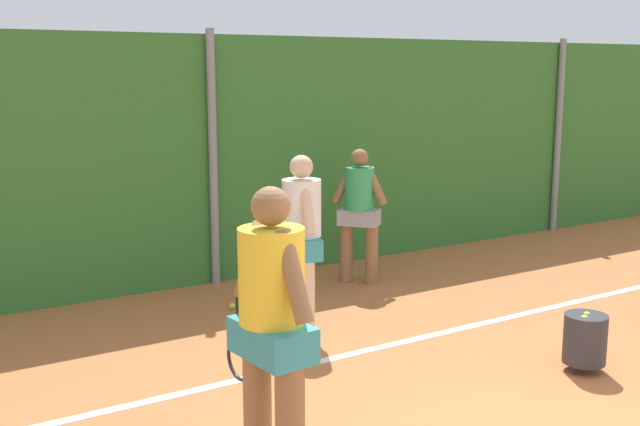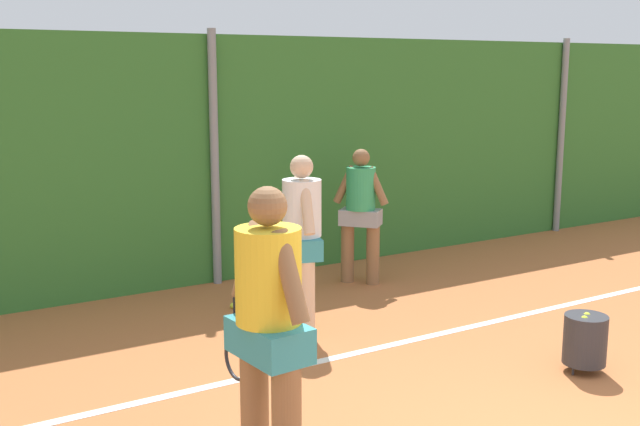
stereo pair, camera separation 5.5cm
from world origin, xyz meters
TOP-DOWN VIEW (x-y plane):
  - ground_plane at (0.00, 1.64)m, footprint 31.07×31.07m
  - hedge_fence_backdrop at (0.00, 5.61)m, footprint 20.19×0.25m
  - fence_post_center at (0.00, 5.43)m, footprint 0.10×0.10m
  - fence_post_right at (5.82, 5.43)m, footprint 0.10×0.10m
  - court_baseline_paint at (0.00, 2.64)m, footprint 14.76×0.10m
  - player_foreground_near at (-1.56, 1.11)m, footprint 0.40×0.84m
  - player_midcourt at (-0.02, 3.38)m, footprint 0.43×0.70m
  - player_backcourt_far at (1.47, 4.56)m, footprint 0.52×0.54m
  - ball_hopper at (1.52, 1.28)m, footprint 0.36×0.36m
  - tennis_ball_4 at (-0.05, 4.26)m, footprint 0.07×0.07m
  - tennis_ball_6 at (-0.27, 4.42)m, footprint 0.07×0.07m
  - tennis_ball_7 at (-0.93, 2.68)m, footprint 0.07×0.07m
  - tennis_ball_8 at (-1.17, 2.11)m, footprint 0.07×0.07m

SIDE VIEW (x-z plane):
  - ground_plane at x=0.00m, z-range 0.00..0.00m
  - court_baseline_paint at x=0.00m, z-range 0.00..0.01m
  - tennis_ball_4 at x=-0.05m, z-range 0.00..0.07m
  - tennis_ball_6 at x=-0.27m, z-range 0.00..0.07m
  - tennis_ball_7 at x=-0.93m, z-range 0.00..0.07m
  - tennis_ball_8 at x=-1.17m, z-range 0.00..0.07m
  - ball_hopper at x=1.52m, z-range 0.03..0.55m
  - player_backcourt_far at x=1.47m, z-range 0.10..1.71m
  - player_midcourt at x=-0.02m, z-range 0.11..1.85m
  - player_foreground_near at x=-1.56m, z-range 0.11..1.97m
  - hedge_fence_backdrop at x=0.00m, z-range 0.00..2.92m
  - fence_post_center at x=0.00m, z-range 0.00..2.98m
  - fence_post_right at x=5.82m, z-range 0.00..2.98m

